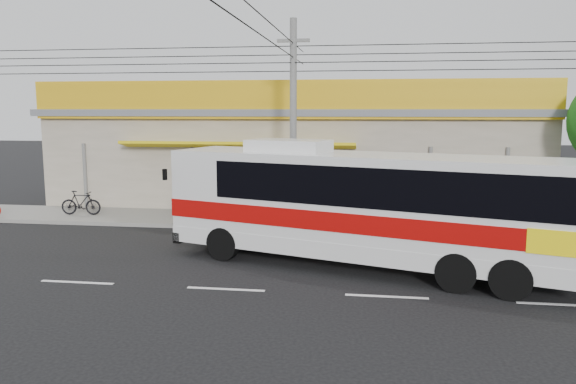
{
  "coord_description": "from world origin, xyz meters",
  "views": [
    {
      "loc": [
        3.48,
        -15.77,
        4.49
      ],
      "look_at": [
        0.94,
        2.0,
        1.85
      ],
      "focal_mm": 35.0,
      "sensor_mm": 36.0,
      "label": 1
    }
  ],
  "objects": [
    {
      "name": "lane_markings",
      "position": [
        0.0,
        -2.5,
        0.0
      ],
      "size": [
        50.0,
        0.12,
        0.01
      ],
      "primitive_type": null,
      "color": "silver",
      "rests_on": "ground"
    },
    {
      "name": "coach_bus",
      "position": [
        3.63,
        -0.08,
        1.93
      ],
      "size": [
        11.89,
        5.97,
        3.6
      ],
      "rotation": [
        0.0,
        0.0,
        -0.31
      ],
      "color": "silver",
      "rests_on": "ground"
    },
    {
      "name": "utility_pole",
      "position": [
        0.82,
        4.2,
        6.3
      ],
      "size": [
        34.0,
        14.0,
        7.64
      ],
      "color": "#61605E",
      "rests_on": "ground"
    },
    {
      "name": "sidewalk",
      "position": [
        0.0,
        6.0,
        0.07
      ],
      "size": [
        30.0,
        3.2,
        0.15
      ],
      "primitive_type": "cube",
      "color": "slate",
      "rests_on": "ground"
    },
    {
      "name": "storefront_building",
      "position": [
        -0.01,
        11.54,
        2.3
      ],
      "size": [
        22.6,
        9.2,
        5.7
      ],
      "color": "gray",
      "rests_on": "ground"
    },
    {
      "name": "motorbike_dark",
      "position": [
        -8.28,
        5.72,
        0.66
      ],
      "size": [
        1.71,
        0.58,
        1.01
      ],
      "primitive_type": "imported",
      "rotation": [
        0.0,
        0.0,
        1.64
      ],
      "color": "black",
      "rests_on": "sidewalk"
    },
    {
      "name": "ground",
      "position": [
        0.0,
        0.0,
        0.0
      ],
      "size": [
        120.0,
        120.0,
        0.0
      ],
      "primitive_type": "plane",
      "color": "black",
      "rests_on": "ground"
    }
  ]
}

